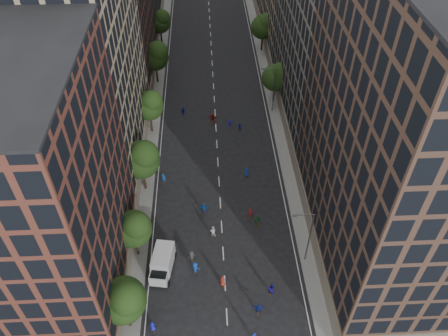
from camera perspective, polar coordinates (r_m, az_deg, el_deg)
name	(u,v)px	position (r m, az deg, el deg)	size (l,w,h in m)	color
ground	(216,129)	(77.33, -1.05, 5.06)	(240.00, 240.00, 0.00)	black
sidewalk_left	(151,106)	(83.94, -9.53, 7.94)	(4.00, 105.00, 0.15)	slate
sidewalk_right	(278,103)	(84.40, 7.02, 8.46)	(4.00, 105.00, 0.15)	slate
bldg_left_a	(40,195)	(48.87, -22.86, -3.21)	(14.00, 22.00, 30.00)	#5B2D22
bldg_left_b	(80,60)	(66.04, -18.26, 13.25)	(14.00, 26.00, 34.00)	#968462
bldg_left_c	(108,11)	(87.46, -14.92, 19.15)	(14.00, 20.00, 28.00)	#5B2D22
bldg_right_a	(398,136)	(50.90, 21.73, 3.91)	(14.00, 30.00, 36.00)	#4B3328
bldg_right_b	(333,28)	(74.82, 14.07, 17.27)	(14.00, 28.00, 33.00)	#5C554B
tree_left_0	(124,299)	(49.45, -12.94, -16.39)	(5.20, 5.20, 8.83)	black
tree_left_1	(134,228)	(55.43, -11.69, -7.67)	(4.80, 4.80, 8.21)	black
tree_left_2	(142,158)	(63.07, -10.69, 1.26)	(5.60, 5.60, 9.45)	black
tree_left_3	(150,104)	(74.34, -9.71, 8.19)	(5.00, 5.00, 8.58)	black
tree_left_4	(156,55)	(87.73, -8.92, 14.34)	(5.40, 5.40, 9.08)	black
tree_left_5	(160,21)	(102.19, -8.30, 18.47)	(4.80, 4.80, 8.33)	black
tree_right_a	(277,76)	(81.58, 6.89, 11.80)	(5.00, 5.00, 8.39)	black
tree_right_b	(264,26)	(98.85, 5.25, 18.03)	(5.20, 5.20, 8.83)	black
streetlamp_near	(308,235)	(55.08, 10.93, -8.59)	(2.64, 0.22, 9.06)	#595B60
streetlamp_far	(273,87)	(79.28, 6.41, 10.43)	(2.64, 0.22, 9.06)	#595B60
cargo_van	(162,263)	(56.71, -8.06, -12.16)	(3.30, 5.62, 2.83)	silver
skater_0	(153,327)	(53.26, -9.29, -19.76)	(0.77, 0.50, 1.58)	#171DBB
skater_2	(271,289)	(55.19, 6.16, -15.41)	(0.84, 0.66, 1.73)	#19139A
skater_3	(195,268)	(56.53, -3.77, -12.89)	(1.21, 0.70, 1.87)	#12419A
skater_4	(160,255)	(58.32, -8.30, -11.14)	(0.93, 0.39, 1.59)	#1C15AF
skater_5	(258,308)	(53.84, 4.52, -17.82)	(1.46, 0.47, 1.58)	navy
skater_6	(223,281)	(55.51, -0.16, -14.57)	(0.80, 0.52, 1.64)	#9F2A1A
skater_7	(250,213)	(62.16, 3.44, -5.89)	(0.63, 0.41, 1.73)	maroon
skater_8	(213,231)	(59.95, -1.46, -8.26)	(0.86, 0.67, 1.77)	white
skater_9	(192,256)	(57.74, -4.23, -11.43)	(1.02, 0.59, 1.58)	#3B3B40
skater_10	(257,221)	(61.24, 4.34, -6.86)	(1.09, 0.45, 1.86)	#1F6730
skater_11	(204,208)	(62.73, -2.66, -5.28)	(1.56, 0.50, 1.69)	#13489D
skater_12	(246,172)	(67.98, 2.96, -0.55)	(0.79, 0.51, 1.62)	#1534AD
skater_13	(164,178)	(67.43, -7.90, -1.31)	(0.67, 0.44, 1.85)	#114692
skater_14	(239,127)	(76.68, 2.01, 5.38)	(0.74, 0.58, 1.52)	#1422A3
skater_15	(230,124)	(77.33, 0.74, 5.79)	(1.00, 0.58, 1.55)	#1B13A0
skater_16	(183,112)	(80.47, -5.37, 7.31)	(0.95, 0.39, 1.61)	#13179D
skater_17	(213,118)	(78.44, -1.48, 6.52)	(1.69, 0.54, 1.82)	#AD211C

